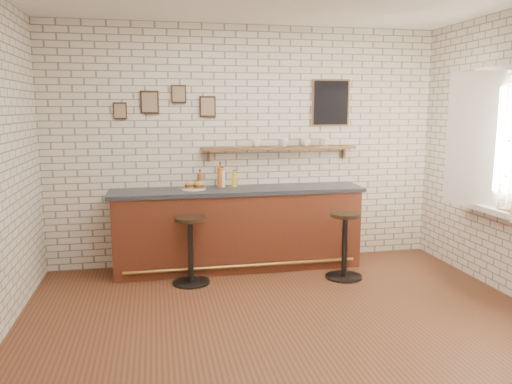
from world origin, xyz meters
TOP-DOWN VIEW (x-y plane):
  - ground at (0.00, 0.00)m, footprint 5.00×5.00m
  - bar_counter at (-0.17, 1.70)m, footprint 3.10×0.65m
  - sandwich_plate at (-0.71, 1.72)m, footprint 0.28×0.28m
  - ciabatta_sandwich at (-0.70, 1.72)m, footprint 0.28×0.20m
  - potato_chips at (-0.73, 1.72)m, footprint 0.26×0.18m
  - bitters_bottle_brown at (-0.62, 1.85)m, footprint 0.07×0.07m
  - bitters_bottle_white at (-0.34, 1.85)m, footprint 0.07×0.07m
  - bitters_bottle_amber at (-0.37, 1.85)m, footprint 0.07×0.07m
  - condiment_bottle_yellow at (-0.20, 1.85)m, footprint 0.07×0.07m
  - bar_stool_left at (-0.80, 1.25)m, footprint 0.43×0.43m
  - bar_stool_right at (0.99, 1.08)m, footprint 0.43×0.43m
  - wall_shelf at (0.40, 1.90)m, footprint 2.00×0.18m
  - shelf_cup_a at (0.10, 1.90)m, footprint 0.16×0.16m
  - shelf_cup_b at (0.46, 1.90)m, footprint 0.15×0.15m
  - shelf_cup_c at (0.74, 1.90)m, footprint 0.13×0.13m
  - shelf_cup_d at (1.01, 1.90)m, footprint 0.11×0.11m
  - back_wall_decor at (0.23, 1.98)m, footprint 2.96×0.02m
  - window_sill at (2.40, 0.30)m, footprint 0.20×1.35m
  - casement_window at (2.36, 0.30)m, footprint 0.40×1.30m
  - book_lower at (2.38, 0.19)m, footprint 0.20×0.24m
  - book_upper at (2.38, 0.15)m, footprint 0.26×0.28m

SIDE VIEW (x-z plane):
  - ground at x=0.00m, z-range 0.00..0.00m
  - bar_stool_left at x=-0.80m, z-range 0.03..0.80m
  - bar_stool_right at x=0.99m, z-range 0.03..0.81m
  - bar_counter at x=-0.17m, z-range 0.00..1.01m
  - window_sill at x=2.40m, z-range 0.87..0.93m
  - book_lower at x=2.38m, z-range 0.93..0.95m
  - book_upper at x=2.38m, z-range 0.95..0.97m
  - sandwich_plate at x=-0.71m, z-range 1.01..1.02m
  - potato_chips at x=-0.73m, z-range 1.02..1.03m
  - ciabatta_sandwich at x=-0.70m, z-range 1.02..1.10m
  - condiment_bottle_yellow at x=-0.20m, z-range 0.99..1.20m
  - bitters_bottle_brown at x=-0.62m, z-range 0.99..1.21m
  - bitters_bottle_white at x=-0.34m, z-range 0.99..1.24m
  - bitters_bottle_amber at x=-0.37m, z-range 0.98..1.29m
  - wall_shelf at x=0.40m, z-range 1.39..1.57m
  - shelf_cup_a at x=0.10m, z-range 1.50..1.59m
  - shelf_cup_c at x=0.74m, z-range 1.50..1.60m
  - shelf_cup_d at x=1.01m, z-range 1.50..1.60m
  - shelf_cup_b at x=0.46m, z-range 1.50..1.60m
  - casement_window at x=2.36m, z-range 0.87..2.43m
  - back_wall_decor at x=0.23m, z-range 1.77..2.33m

